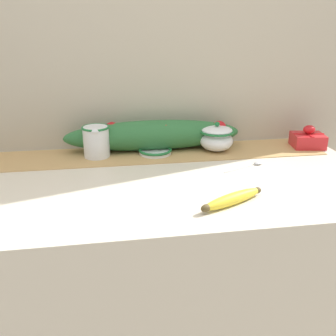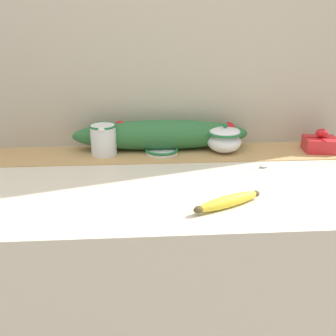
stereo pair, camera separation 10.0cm
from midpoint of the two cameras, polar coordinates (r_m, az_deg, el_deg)
countertop at (r=1.47m, az=-2.54°, el=-18.05°), size 1.43×0.73×0.90m
back_wall at (r=1.53m, az=-4.71°, el=14.38°), size 2.23×0.04×2.40m
table_runner at (r=1.46m, az=-3.92°, el=2.15°), size 1.32×0.22×0.00m
cream_pitcher at (r=1.44m, az=-12.85°, el=4.09°), size 0.10×0.12×0.12m
sugar_bowl at (r=1.48m, az=5.50°, el=4.58°), size 0.13×0.13×0.12m
small_dish at (r=1.45m, az=-4.00°, el=2.55°), size 0.13×0.13×0.02m
banana at (r=1.05m, az=7.14°, el=-4.75°), size 0.21×0.12×0.03m
spoon at (r=1.37m, az=11.13°, el=0.57°), size 0.17×0.08×0.01m
gift_box at (r=1.61m, az=18.89°, el=4.12°), size 0.14×0.12×0.09m
poinsettia_garland at (r=1.49m, az=-4.18°, el=5.07°), size 0.70×0.13×0.12m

